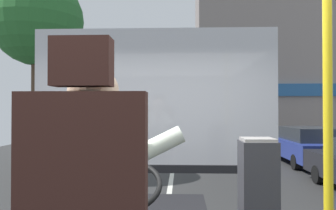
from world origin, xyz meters
TOP-DOWN VIEW (x-y plane):
  - ground at (0.00, 8.80)m, footprint 18.00×44.00m
  - bus_driver at (-0.09, -0.37)m, footprint 0.79×0.60m
  - handrail_pole at (0.97, -0.19)m, footprint 0.04×0.04m
  - windshield_panel at (0.00, 1.62)m, footprint 2.50×0.08m
  - street_tree at (-3.84, 7.62)m, footprint 2.59×2.59m
  - shop_building at (6.04, 17.01)m, footprint 9.79×4.60m
  - parked_car_blue at (4.71, 10.09)m, footprint 1.94×4.25m

SIDE VIEW (x-z plane):
  - ground at x=0.00m, z-range -0.05..0.00m
  - parked_car_blue at x=4.71m, z-range 0.02..1.29m
  - bus_driver at x=-0.09m, z-range 1.16..1.93m
  - handrail_pole at x=0.97m, z-range 0.75..2.77m
  - windshield_panel at x=0.00m, z-range 1.05..2.53m
  - shop_building at x=6.04m, z-range 0.00..8.75m
  - street_tree at x=-3.84m, z-range 1.51..7.24m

